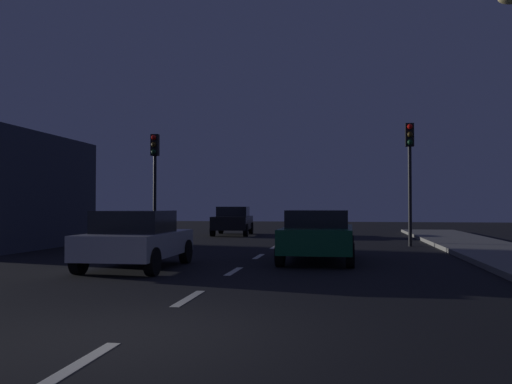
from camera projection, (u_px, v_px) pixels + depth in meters
ground_plane at (239, 268)px, 13.42m from camera, size 80.00×80.00×0.00m
lane_stripe_nearest at (80, 363)px, 5.33m from camera, size 0.16×1.60×0.01m
lane_stripe_second at (189, 298)px, 9.08m from camera, size 0.16×1.60×0.01m
lane_stripe_third at (234, 271)px, 12.83m from camera, size 0.16×1.60×0.01m
lane_stripe_fourth at (259, 256)px, 16.58m from camera, size 0.16×1.60×0.01m
lane_stripe_fifth at (274, 247)px, 20.33m from camera, size 0.16×1.60×0.01m
lane_stripe_sixth at (285, 241)px, 24.08m from camera, size 0.16×1.60×0.01m
traffic_signal_left at (155, 166)px, 22.44m from camera, size 0.32×0.38×4.55m
traffic_signal_right at (410, 160)px, 20.79m from camera, size 0.32×0.38×4.76m
car_stopped_ahead at (318, 235)px, 15.28m from camera, size 2.05×4.40×1.44m
car_adjacent_lane at (137, 239)px, 13.42m from camera, size 2.02×3.85×1.44m
car_oncoming_far at (233, 221)px, 28.79m from camera, size 2.16×4.02×1.52m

